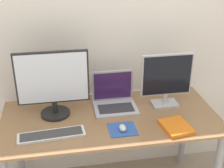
% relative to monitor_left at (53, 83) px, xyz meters
% --- Properties ---
extents(wall_back, '(7.00, 0.05, 2.50)m').
position_rel_monitor_left_xyz_m(wall_back, '(0.39, 0.33, 0.22)').
color(wall_back, silver).
rests_on(wall_back, ground_plane).
extents(desk, '(1.58, 0.74, 0.77)m').
position_rel_monitor_left_xyz_m(desk, '(0.39, -0.11, -0.39)').
color(desk, olive).
rests_on(desk, ground_plane).
extents(monitor_left, '(0.51, 0.21, 0.49)m').
position_rel_monitor_left_xyz_m(monitor_left, '(0.00, 0.00, 0.00)').
color(monitor_left, black).
rests_on(monitor_left, desk).
extents(monitor_right, '(0.39, 0.14, 0.42)m').
position_rel_monitor_left_xyz_m(monitor_right, '(0.84, 0.00, -0.03)').
color(monitor_right, '#B2B2B7').
rests_on(monitor_right, desk).
extents(laptop, '(0.32, 0.26, 0.26)m').
position_rel_monitor_left_xyz_m(laptop, '(0.45, 0.05, -0.19)').
color(laptop, '#ADADB2').
rests_on(laptop, desk).
extents(keyboard, '(0.45, 0.15, 0.02)m').
position_rel_monitor_left_xyz_m(keyboard, '(-0.03, -0.28, -0.25)').
color(keyboard, silver).
rests_on(keyboard, desk).
extents(mousepad, '(0.19, 0.17, 0.00)m').
position_rel_monitor_left_xyz_m(mousepad, '(0.45, -0.28, -0.25)').
color(mousepad, '#2D519E').
rests_on(mousepad, desk).
extents(mouse, '(0.05, 0.07, 0.04)m').
position_rel_monitor_left_xyz_m(mouse, '(0.45, -0.30, -0.23)').
color(mouse, silver).
rests_on(mouse, mousepad).
extents(book, '(0.21, 0.24, 0.03)m').
position_rel_monitor_left_xyz_m(book, '(0.81, -0.33, -0.24)').
color(book, orange).
rests_on(book, desk).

